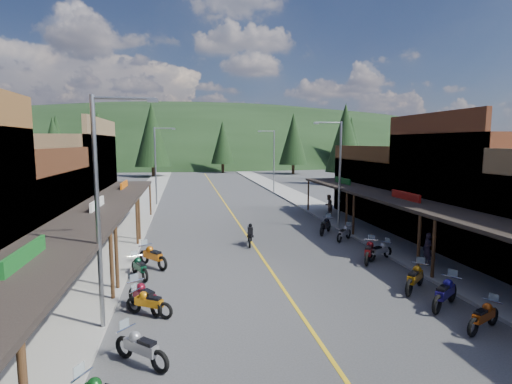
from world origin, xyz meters
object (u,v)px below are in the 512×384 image
pine_2 (152,134)px  streetlight_2 (338,170)px  pine_4 (293,139)px  bike_east_9 (344,232)px  pine_8 (54,146)px  bike_east_10 (325,225)px  shop_east_3 (398,189)px  bike_east_7 (369,250)px  pine_6 (408,142)px  bike_east_5 (445,292)px  pine_1 (88,139)px  pedestrian_east_b (328,205)px  pine_5 (344,136)px  rider_on_bike (250,236)px  pine_11 (345,138)px  bike_west_6 (144,295)px  pine_3 (223,142)px  streetlight_1 (157,162)px  bike_east_6 (415,276)px  streetlight_3 (273,158)px  pine_7 (57,139)px  shop_west_3 (51,183)px  pine_9 (351,143)px  bike_west_5 (149,302)px  bike_west_4 (141,346)px  bike_west_8 (153,255)px  bike_east_4 (484,315)px  pine_10 (99,141)px  pedestrian_east_a (428,249)px  bike_west_7 (140,266)px  bike_east_8 (380,250)px  shop_east_2 (481,191)px

pine_2 → streetlight_2: bearing=-71.3°
pine_4 → bike_east_9: size_ratio=6.38×
pine_8 → bike_east_10: 43.58m
shop_east_3 → bike_east_7: 14.18m
pine_6 → bike_east_5: 81.29m
pine_2 → bike_east_10: 54.13m
pine_1 → pedestrian_east_b: pine_1 is taller
pine_5 → rider_on_bike: size_ratio=7.04×
pine_2 → pine_11: pine_2 is taller
bike_west_6 → pine_3: bearing=46.2°
streetlight_1 → bike_east_6: 29.58m
pine_3 → bike_east_7: pine_3 is taller
streetlight_1 → pedestrian_east_b: streetlight_1 is taller
streetlight_3 → pine_7: pine_7 is taller
bike_west_6 → streetlight_3: bearing=33.9°
shop_west_3 → pine_9: 50.71m
shop_west_3 → pine_11: 43.22m
bike_east_5 → bike_west_5: bearing=-132.3°
bike_east_9 → bike_east_5: bearing=-44.8°
pine_3 → bike_west_4: 75.33m
bike_west_5 → bike_west_8: bike_west_8 is taller
pine_4 → bike_east_4: (-12.19, -68.35, -6.67)m
pine_8 → pine_10: bearing=68.2°
pine_9 → bike_east_7: 49.08m
shop_west_3 → bike_west_5: bearing=-63.6°
pine_8 → pedestrian_east_a: (30.09, -41.61, -4.98)m
streetlight_2 → bike_east_9: (-0.84, -3.40, -3.90)m
pine_11 → streetlight_2: bearing=-113.5°
pine_4 → bike_west_7: (-24.43, -60.62, -6.66)m
pine_4 → bike_west_4: 72.73m
streetlight_2 → bike_east_10: (-1.37, -1.32, -3.80)m
streetlight_2 → pine_8: 43.18m
pine_9 → pine_5: bearing=69.7°
bike_east_8 → shop_east_2: bearing=77.0°
bike_east_10 → rider_on_bike: size_ratio=1.16×
pine_2 → bike_east_5: pine_2 is taller
pine_5 → bike_east_8: pine_5 is taller
streetlight_2 → pedestrian_east_a: size_ratio=4.72×
streetlight_3 → rider_on_bike: (-7.18, -25.51, -3.88)m
pine_2 → pine_11: 36.06m
shop_east_2 → pine_10: pine_10 is taller
shop_east_2 → bike_east_10: 10.01m
bike_west_4 → pedestrian_east_b: size_ratio=1.17×
bike_east_7 → pine_10: bearing=149.1°
shop_east_3 → pine_4: pine_4 is taller
bike_west_4 → bike_west_6: bearing=46.5°
bike_east_4 → pine_6: bearing=125.4°
pine_9 → rider_on_bike: bearing=-120.9°
pine_6 → rider_on_bike: (-46.23, -59.51, -5.90)m
pine_10 → pedestrian_east_a: size_ratio=6.84×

